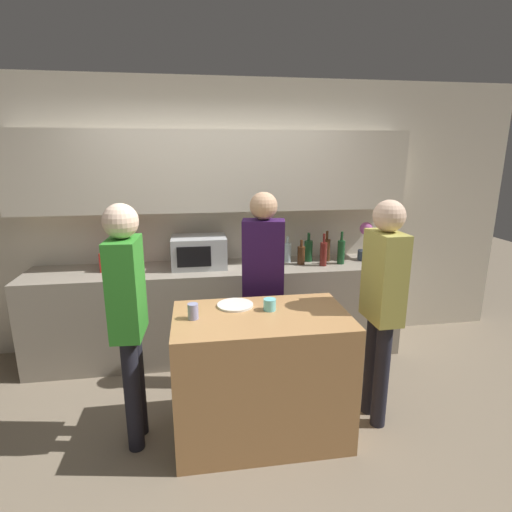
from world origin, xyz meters
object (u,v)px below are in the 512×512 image
at_px(bottle_5, 323,253).
at_px(person_center, 383,295).
at_px(bottle_1, 280,257).
at_px(bottle_2, 287,252).
at_px(person_left, 128,307).
at_px(cup_1, 270,305).
at_px(plate_on_island, 235,305).
at_px(bottle_3, 301,255).
at_px(bottle_6, 327,249).
at_px(bottle_0, 268,255).
at_px(cup_0, 193,311).
at_px(microwave, 199,252).
at_px(bottle_7, 341,251).
at_px(person_right, 263,275).
at_px(toaster, 115,261).
at_px(potted_plant, 365,241).
at_px(bottle_4, 308,250).

xyz_separation_m(bottle_5, person_center, (0.07, -1.13, -0.03)).
bearing_deg(person_center, bottle_1, 22.19).
distance_m(bottle_1, bottle_2, 0.20).
height_order(bottle_5, person_left, person_left).
distance_m(bottle_2, cup_1, 1.34).
bearing_deg(person_center, bottle_2, 15.14).
bearing_deg(plate_on_island, bottle_3, 53.73).
bearing_deg(cup_1, person_left, -178.12).
bearing_deg(person_left, bottle_6, 128.36).
bearing_deg(bottle_5, bottle_3, 158.79).
bearing_deg(plate_on_island, bottle_0, 68.30).
xyz_separation_m(cup_0, person_left, (-0.42, 0.04, 0.04)).
relative_size(cup_1, person_left, 0.05).
distance_m(microwave, bottle_5, 1.22).
xyz_separation_m(bottle_3, cup_1, (-0.54, -1.16, -0.05)).
xyz_separation_m(bottle_2, cup_0, (-0.95, -1.34, -0.04)).
relative_size(person_left, person_center, 1.00).
bearing_deg(microwave, bottle_5, -6.82).
relative_size(bottle_7, person_right, 0.19).
xyz_separation_m(bottle_1, cup_1, (-0.31, -1.10, -0.05)).
height_order(toaster, cup_1, toaster).
bearing_deg(person_right, microwave, -42.25).
relative_size(potted_plant, bottle_5, 1.23).
xyz_separation_m(potted_plant, bottle_2, (-0.81, 0.04, -0.10)).
relative_size(microwave, person_left, 0.31).
bearing_deg(bottle_1, bottle_6, 15.96).
bearing_deg(person_right, bottle_1, -104.53).
bearing_deg(microwave, bottle_1, -9.11).
distance_m(toaster, person_right, 1.47).
relative_size(bottle_1, cup_0, 2.51).
distance_m(potted_plant, bottle_0, 1.02).
height_order(bottle_5, bottle_6, bottle_5).
xyz_separation_m(toaster, cup_0, (0.73, -1.30, -0.03)).
distance_m(microwave, plate_on_island, 1.14).
xyz_separation_m(person_left, person_right, (1.00, 0.57, 0.00)).
bearing_deg(bottle_4, bottle_1, -153.01).
xyz_separation_m(microwave, person_center, (1.28, -1.27, -0.06)).
height_order(bottle_7, person_right, person_right).
bearing_deg(bottle_5, bottle_0, 162.09).
xyz_separation_m(bottle_7, person_left, (-1.89, -1.15, -0.03)).
bearing_deg(bottle_7, toaster, 177.28).
height_order(microwave, bottle_4, microwave).
distance_m(potted_plant, person_right, 1.37).
height_order(bottle_6, person_left, person_left).
distance_m(bottle_1, bottle_7, 0.63).
xyz_separation_m(bottle_3, person_center, (0.28, -1.21, -0.00)).
bearing_deg(toaster, microwave, -0.11).
distance_m(microwave, person_right, 0.86).
relative_size(potted_plant, bottle_2, 1.49).
distance_m(bottle_7, person_left, 2.21).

